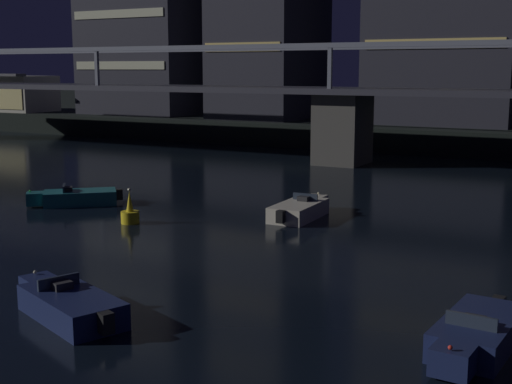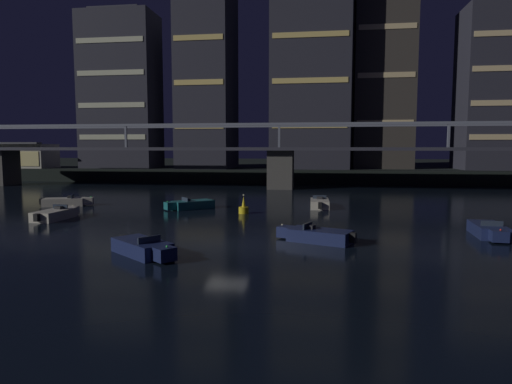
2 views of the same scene
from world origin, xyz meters
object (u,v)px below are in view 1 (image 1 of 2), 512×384
speedboat_near_right (68,304)px  channel_buoy (130,214)px  waterfront_pavilion (8,93)px  speedboat_near_left (477,334)px  speedboat_near_center (76,198)px  speedboat_far_center (300,210)px  river_bridge (343,107)px

speedboat_near_right → channel_buoy: channel_buoy is taller
waterfront_pavilion → speedboat_near_right: (55.28, -48.93, -4.02)m
speedboat_near_left → speedboat_near_right: 11.94m
speedboat_near_left → channel_buoy: (-18.10, 8.10, 0.06)m
waterfront_pavilion → speedboat_near_left: bearing=-34.3°
speedboat_near_center → speedboat_far_center: (12.43, 2.79, 0.00)m
river_bridge → speedboat_near_right: (5.46, -37.01, -4.11)m
river_bridge → speedboat_near_center: 24.51m
waterfront_pavilion → speedboat_near_right: size_ratio=2.44×
waterfront_pavilion → channel_buoy: waterfront_pavilion is taller
river_bridge → channel_buoy: bearing=-92.6°
speedboat_far_center → channel_buoy: 8.54m
speedboat_near_left → speedboat_near_center: size_ratio=1.15×
speedboat_far_center → speedboat_near_left: bearing=-49.6°
waterfront_pavilion → channel_buoy: bearing=-37.6°
waterfront_pavilion → speedboat_near_right: bearing=-41.5°
river_bridge → speedboat_near_right: river_bridge is taller
speedboat_near_left → river_bridge: bearing=116.7°
river_bridge → waterfront_pavilion: (-49.82, 11.91, -0.09)m
river_bridge → speedboat_near_center: river_bridge is taller
waterfront_pavilion → speedboat_near_right: 73.93m
speedboat_near_left → speedboat_far_center: (-11.28, 13.25, 0.00)m
river_bridge → channel_buoy: (-1.17, -25.56, -4.05)m
waterfront_pavilion → speedboat_near_right: waterfront_pavilion is taller
speedboat_near_center → channel_buoy: 6.09m
channel_buoy → speedboat_near_center: bearing=157.2°
speedboat_near_left → waterfront_pavilion: bearing=145.7°
river_bridge → speedboat_near_left: river_bridge is taller
speedboat_near_left → speedboat_far_center: bearing=130.4°
speedboat_near_right → channel_buoy: size_ratio=2.88×
speedboat_near_right → speedboat_far_center: bearing=89.4°
speedboat_near_center → speedboat_near_left: bearing=-23.8°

